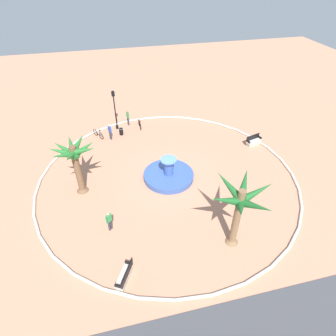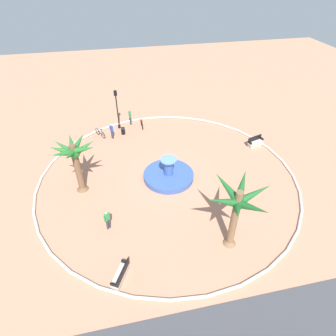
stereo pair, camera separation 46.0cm
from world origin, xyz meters
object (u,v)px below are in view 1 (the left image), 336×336
(bench_west, at_px, (125,277))
(bicycle_by_lamppost, at_px, (140,124))
(bicycle_red_frame, at_px, (98,134))
(lamppost, at_px, (115,107))
(person_cyclist_helmet, at_px, (110,131))
(person_cyclist_photo, at_px, (128,117))
(fountain, at_px, (169,175))
(palm_tree_by_curb, at_px, (240,203))
(bench_east, at_px, (253,142))
(trash_bin, at_px, (121,131))
(palm_tree_near_fountain, at_px, (74,157))
(person_pedestrian_stroll, at_px, (109,220))

(bench_west, xyz_separation_m, bicycle_by_lamppost, (-3.60, -17.24, 0.04))
(bicycle_red_frame, bearing_deg, lamppost, -146.94)
(person_cyclist_helmet, distance_m, person_cyclist_photo, 3.26)
(fountain, height_order, palm_tree_by_curb, palm_tree_by_curb)
(bench_east, distance_m, trash_bin, 13.23)
(lamppost, distance_m, person_cyclist_photo, 2.07)
(trash_bin, distance_m, bicycle_red_frame, 2.31)
(lamppost, height_order, bicycle_red_frame, lamppost)
(palm_tree_by_curb, bearing_deg, person_cyclist_helmet, -65.27)
(trash_bin, relative_size, person_cyclist_photo, 0.43)
(palm_tree_by_curb, xyz_separation_m, person_cyclist_helmet, (6.70, -14.55, -2.60))
(palm_tree_near_fountain, height_order, bench_east, palm_tree_near_fountain)
(bench_west, height_order, person_cyclist_helmet, person_cyclist_helmet)
(palm_tree_by_curb, height_order, lamppost, palm_tree_by_curb)
(palm_tree_by_curb, xyz_separation_m, bicycle_by_lamppost, (3.49, -16.16, -3.15))
(fountain, bearing_deg, bicycle_red_frame, -55.80)
(fountain, distance_m, lamppost, 10.09)
(palm_tree_by_curb, relative_size, trash_bin, 6.56)
(bicycle_red_frame, xyz_separation_m, person_pedestrian_stroll, (-0.27, 12.33, 0.52))
(lamppost, relative_size, bicycle_by_lamppost, 2.48)
(palm_tree_by_curb, xyz_separation_m, person_pedestrian_stroll, (7.61, -2.90, -2.63))
(lamppost, distance_m, trash_bin, 2.53)
(palm_tree_by_curb, bearing_deg, lamppost, -70.43)
(bench_east, xyz_separation_m, person_cyclist_photo, (11.32, -6.77, 0.61))
(bicycle_red_frame, relative_size, person_cyclist_photo, 0.88)
(bicycle_red_frame, bearing_deg, palm_tree_near_fountain, 78.61)
(bench_east, relative_size, person_cyclist_photo, 0.99)
(lamppost, height_order, person_cyclist_photo, lamppost)
(lamppost, xyz_separation_m, bicycle_red_frame, (2.00, 1.30, -2.12))
(fountain, relative_size, palm_tree_near_fountain, 0.94)
(palm_tree_near_fountain, xyz_separation_m, trash_bin, (-3.90, -7.85, -2.93))
(palm_tree_near_fountain, height_order, person_pedestrian_stroll, palm_tree_near_fountain)
(fountain, xyz_separation_m, person_cyclist_helmet, (4.21, -7.25, 0.65))
(trash_bin, bearing_deg, palm_tree_near_fountain, 63.58)
(palm_tree_near_fountain, xyz_separation_m, bench_west, (-2.38, 8.41, -2.97))
(palm_tree_near_fountain, distance_m, person_cyclist_helmet, 8.09)
(palm_tree_near_fountain, xyz_separation_m, person_cyclist_helmet, (-2.77, -7.21, -2.38))
(palm_tree_by_curb, distance_m, bench_east, 12.68)
(bench_west, distance_m, person_cyclist_helmet, 15.65)
(bench_east, height_order, lamppost, lamppost)
(bicycle_by_lamppost, distance_m, person_pedestrian_stroll, 13.89)
(bench_east, bearing_deg, bicycle_red_frame, -18.77)
(palm_tree_by_curb, height_order, trash_bin, palm_tree_by_curb)
(fountain, xyz_separation_m, bench_east, (-9.20, -2.98, 0.06))
(palm_tree_by_curb, relative_size, person_pedestrian_stroll, 2.95)
(bicycle_red_frame, bearing_deg, bench_east, 161.23)
(palm_tree_near_fountain, xyz_separation_m, bench_east, (-16.19, -2.94, -2.97))
(fountain, xyz_separation_m, person_pedestrian_stroll, (5.12, 4.39, 0.62))
(person_cyclist_photo, height_order, person_pedestrian_stroll, person_cyclist_photo)
(bicycle_red_frame, distance_m, person_pedestrian_stroll, 12.35)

